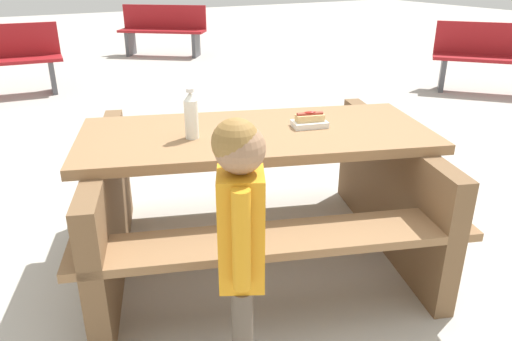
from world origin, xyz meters
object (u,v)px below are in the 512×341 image
Objects in this scene: picnic_table at (256,184)px; hotdog_tray at (310,121)px; child_in_coat at (241,231)px; park_bench_near at (496,57)px; park_bench_far at (163,29)px; soda_bottle at (191,115)px.

picnic_table is 10.67× the size of hotdog_tray.
hotdog_tray is 0.18× the size of child_in_coat.
park_bench_far is (-2.74, 4.61, 0.00)m from park_bench_near.
park_bench_near is (4.82, 1.79, -0.42)m from soda_bottle.
child_in_coat is at bearing -152.04° from park_bench_near.
hotdog_tray is at bearing 42.52° from child_in_coat.
picnic_table is at bearing -105.12° from park_bench_far.
soda_bottle is at bearing -159.59° from park_bench_near.
picnic_table is 0.99m from child_in_coat.
child_in_coat is (-0.18, -0.86, -0.16)m from soda_bottle.
child_in_coat is 0.77× the size of park_bench_far.
hotdog_tray is 0.15× the size of park_bench_near.
hotdog_tray is at bearing -12.52° from soda_bottle.
picnic_table is 0.44m from hotdog_tray.
child_in_coat reaches higher than park_bench_near.
park_bench_far reaches higher than hotdog_tray.
picnic_table is 1.57× the size of park_bench_near.
park_bench_far is (1.47, 6.54, -0.33)m from hotdog_tray.
soda_bottle is at bearing 167.48° from hotdog_tray.
soda_bottle is 0.18× the size of park_bench_near.
park_bench_near and park_bench_far have the same top height.
park_bench_near reaches higher than hotdog_tray.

